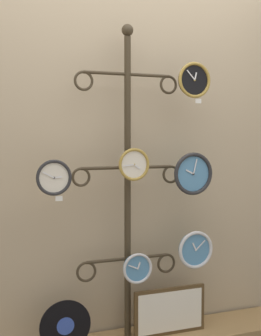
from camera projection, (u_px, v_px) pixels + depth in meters
shop_wall at (119, 123)px, 3.01m from camera, size 4.40×0.04×2.80m
display_stand at (128, 230)px, 2.90m from camera, size 0.71×0.36×1.99m
clock_top_right at (194, 80)px, 2.88m from camera, size 0.22×0.04×0.22m
clock_middle_left at (54, 178)px, 2.60m from camera, size 0.20×0.04×0.20m
clock_middle_center at (134, 164)px, 2.78m from camera, size 0.20×0.04×0.20m
clock_middle_right at (193, 174)px, 2.94m from camera, size 0.27×0.04×0.27m
clock_bottom_center at (137, 268)px, 2.83m from camera, size 0.19×0.04×0.19m
clock_bottom_right at (195, 250)px, 2.98m from camera, size 0.24×0.04×0.24m
vinyl_record at (65, 326)px, 2.71m from camera, size 0.30×0.01×0.30m
picture_frame at (170, 311)px, 2.95m from camera, size 0.48×0.02×0.30m
price_tag_upper at (198, 101)px, 2.90m from camera, size 0.04×0.00×0.03m
price_tag_mid at (59, 198)px, 2.62m from camera, size 0.04×0.00×0.03m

